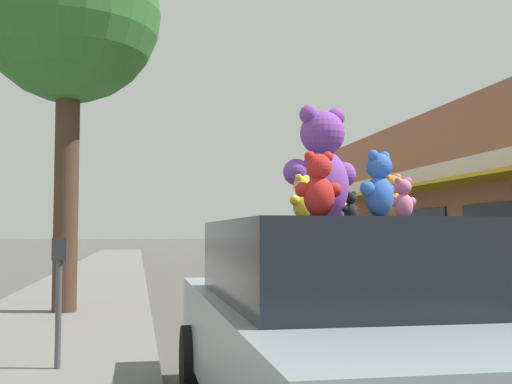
# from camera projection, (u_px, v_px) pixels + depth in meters

# --- Properties ---
(plush_art_car) EXTENTS (1.94, 4.64, 1.56)m
(plush_art_car) POSITION_uv_depth(u_px,v_px,m) (336.00, 327.00, 4.42)
(plush_art_car) COLOR #8C999E
(plush_art_car) RESTS_ON ground_plane
(teddy_bear_giant) EXTENTS (0.64, 0.45, 0.85)m
(teddy_bear_giant) POSITION_uv_depth(u_px,v_px,m) (322.00, 166.00, 4.72)
(teddy_bear_giant) COLOR purple
(teddy_bear_giant) RESTS_ON plush_art_car
(teddy_bear_black) EXTENTS (0.18, 0.14, 0.24)m
(teddy_bear_black) POSITION_uv_depth(u_px,v_px,m) (351.00, 207.00, 4.97)
(teddy_bear_black) COLOR black
(teddy_bear_black) RESTS_ON plush_art_car
(teddy_bear_orange) EXTENTS (0.25, 0.17, 0.33)m
(teddy_bear_orange) POSITION_uv_depth(u_px,v_px,m) (392.00, 198.00, 4.49)
(teddy_bear_orange) COLOR orange
(teddy_bear_orange) RESTS_ON plush_art_car
(teddy_bear_yellow) EXTENTS (0.20, 0.18, 0.28)m
(teddy_bear_yellow) POSITION_uv_depth(u_px,v_px,m) (302.00, 198.00, 4.01)
(teddy_bear_yellow) COLOR yellow
(teddy_bear_yellow) RESTS_ON plush_art_car
(teddy_bear_blue) EXTENTS (0.26, 0.22, 0.36)m
(teddy_bear_blue) POSITION_uv_depth(u_px,v_px,m) (379.00, 185.00, 3.45)
(teddy_bear_blue) COLOR blue
(teddy_bear_blue) RESTS_ON plush_art_car
(teddy_bear_white) EXTENTS (0.27, 0.17, 0.37)m
(teddy_bear_white) POSITION_uv_depth(u_px,v_px,m) (336.00, 199.00, 5.10)
(teddy_bear_white) COLOR white
(teddy_bear_white) RESTS_ON plush_art_car
(teddy_bear_red) EXTENTS (0.26, 0.16, 0.36)m
(teddy_bear_red) POSITION_uv_depth(u_px,v_px,m) (319.00, 185.00, 3.50)
(teddy_bear_red) COLOR red
(teddy_bear_red) RESTS_ON plush_art_car
(teddy_bear_pink) EXTENTS (0.19, 0.13, 0.26)m
(teddy_bear_pink) POSITION_uv_depth(u_px,v_px,m) (403.00, 199.00, 3.94)
(teddy_bear_pink) COLOR pink
(teddy_bear_pink) RESTS_ON plush_art_car
(teddy_bear_brown) EXTENTS (0.19, 0.18, 0.27)m
(teddy_bear_brown) POSITION_uv_depth(u_px,v_px,m) (328.00, 208.00, 5.66)
(teddy_bear_brown) COLOR olive
(teddy_bear_brown) RESTS_ON plush_art_car
(street_tree) EXTENTS (3.10, 3.10, 6.64)m
(street_tree) POSITION_uv_depth(u_px,v_px,m) (70.00, 16.00, 10.98)
(street_tree) COLOR #473323
(street_tree) RESTS_ON sidewalk_near
(parking_meter) EXTENTS (0.14, 0.10, 1.27)m
(parking_meter) POSITION_uv_depth(u_px,v_px,m) (59.00, 285.00, 6.28)
(parking_meter) COLOR #4C4C51
(parking_meter) RESTS_ON sidewalk_near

